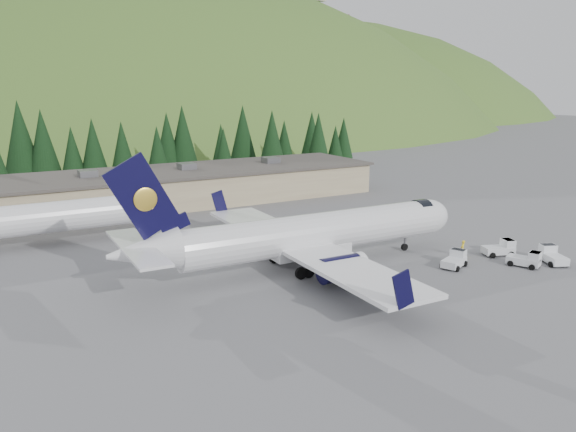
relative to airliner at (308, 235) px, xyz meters
The scene contains 11 objects.
ground 3.53m from the airliner, ahead, with size 600.00×600.00×0.00m, color #5E5E62.
airliner is the anchor object (origin of this frame).
second_airliner 32.40m from the airliner, 137.31° to the left, with size 27.50×11.00×10.05m.
baggage_tug_a 15.18m from the airliner, 29.39° to the right, with size 3.48×2.75×1.67m.
baggage_tug_b 21.64m from the airliner, 18.79° to the right, with size 3.63×2.82×1.74m.
baggage_tug_c 25.51m from the airliner, 26.70° to the right, with size 2.97×3.68×1.76m.
terminal_building 38.18m from the airliner, 95.87° to the left, with size 71.00×17.00×6.10m.
baggage_tug_d 22.38m from the airliner, 29.53° to the right, with size 2.81×3.50×1.67m.
ramp_worker 17.30m from the airliner, 17.81° to the right, with size 0.66×0.43×1.81m, color yellow.
tree_line 61.90m from the airliner, 97.12° to the left, with size 109.62×18.61×14.45m.
hills 231.04m from the airliner, 75.29° to the left, with size 614.00×330.00×300.00m.
Camera 1 is at (-29.91, -46.00, 17.93)m, focal length 35.00 mm.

